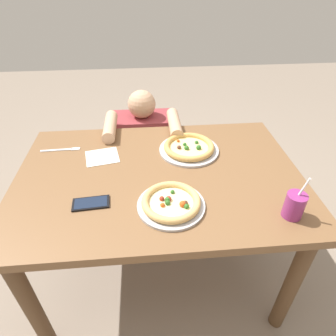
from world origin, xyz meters
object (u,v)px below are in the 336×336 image
(drink_cup_colored, at_px, (294,205))
(diner_seated, at_px, (145,159))
(pizza_far, at_px, (189,148))
(fork, at_px, (62,150))
(pizza_near, at_px, (171,203))
(cell_phone, at_px, (91,203))

(drink_cup_colored, height_order, diner_seated, drink_cup_colored)
(pizza_far, relative_size, fork, 1.53)
(drink_cup_colored, relative_size, fork, 0.92)
(diner_seated, bearing_deg, pizza_far, -63.07)
(pizza_near, bearing_deg, drink_cup_colored, -11.24)
(pizza_far, relative_size, cell_phone, 1.99)
(pizza_near, xyz_separation_m, fork, (-0.53, 0.47, -0.02))
(pizza_far, height_order, drink_cup_colored, drink_cup_colored)
(cell_phone, bearing_deg, fork, 115.31)
(drink_cup_colored, bearing_deg, cell_phone, 170.28)
(drink_cup_colored, height_order, cell_phone, drink_cup_colored)
(pizza_far, xyz_separation_m, diner_seated, (-0.24, 0.46, -0.37))
(pizza_far, height_order, cell_phone, pizza_far)
(pizza_near, distance_m, pizza_far, 0.42)
(pizza_near, height_order, diner_seated, diner_seated)
(pizza_near, height_order, fork, pizza_near)
(fork, bearing_deg, pizza_near, -41.62)
(diner_seated, bearing_deg, pizza_near, -83.21)
(pizza_near, xyz_separation_m, diner_seated, (-0.10, 0.87, -0.38))
(drink_cup_colored, bearing_deg, pizza_near, 168.76)
(pizza_near, bearing_deg, diner_seated, 96.79)
(fork, bearing_deg, pizza_far, -5.80)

